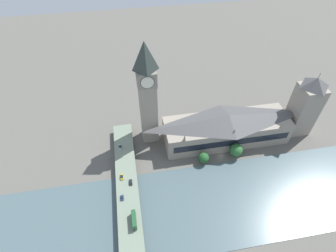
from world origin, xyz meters
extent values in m
plane|color=#605E56|center=(0.00, 0.00, 0.00)|extent=(600.00, 600.00, 0.00)
cube|color=#4C6066|center=(-36.33, 0.00, 0.15)|extent=(60.66, 360.00, 0.30)
cube|color=gray|center=(16.76, -8.00, 9.56)|extent=(27.51, 95.55, 19.12)
cube|color=black|center=(2.85, -8.00, 10.52)|extent=(0.40, 87.91, 5.74)
pyramid|color=#4C4C4C|center=(16.76, -8.00, 22.28)|extent=(26.96, 93.64, 6.31)
cone|color=gray|center=(4.00, -44.31, 21.62)|extent=(2.20, 2.20, 5.00)
cone|color=gray|center=(4.00, -8.00, 21.62)|extent=(2.20, 2.20, 5.00)
cone|color=gray|center=(4.00, 28.31, 21.62)|extent=(2.20, 2.20, 5.00)
cube|color=gray|center=(29.29, 49.91, 31.50)|extent=(12.26, 12.26, 62.99)
cube|color=gray|center=(29.29, 49.91, 57.48)|extent=(13.00, 13.00, 11.04)
cylinder|color=black|center=(22.98, 49.91, 57.48)|extent=(0.50, 9.16, 9.16)
cylinder|color=silver|center=(22.85, 49.91, 57.48)|extent=(0.62, 8.48, 8.48)
cylinder|color=black|center=(35.59, 49.91, 57.48)|extent=(0.50, 9.16, 9.16)
cylinder|color=silver|center=(35.72, 49.91, 57.48)|extent=(0.62, 8.48, 8.48)
cylinder|color=black|center=(29.29, 43.60, 57.48)|extent=(9.16, 0.50, 9.16)
cylinder|color=silver|center=(29.29, 43.48, 57.48)|extent=(8.48, 0.62, 8.48)
cylinder|color=black|center=(29.29, 56.21, 57.48)|extent=(9.16, 0.50, 9.16)
cylinder|color=silver|center=(29.29, 56.34, 57.48)|extent=(8.48, 0.62, 8.48)
pyramid|color=#2D3833|center=(29.29, 49.91, 72.80)|extent=(12.51, 12.51, 19.60)
cube|color=gray|center=(16.76, -68.22, 21.55)|extent=(16.89, 16.89, 43.11)
pyramid|color=#4C4C4C|center=(16.76, -68.22, 46.91)|extent=(16.89, 16.89, 7.60)
cylinder|color=#333338|center=(16.76, -68.22, 52.71)|extent=(0.30, 0.30, 4.00)
cube|color=#5D6A59|center=(-36.33, 71.15, 2.47)|extent=(3.00, 12.10, 4.94)
cube|color=#5D6A59|center=(17.33, 71.15, 2.47)|extent=(3.00, 12.10, 4.94)
cube|color=gray|center=(-36.33, 71.15, 5.54)|extent=(153.33, 14.23, 1.20)
cube|color=#235B33|center=(-42.55, 68.39, 7.56)|extent=(10.84, 2.44, 1.98)
cube|color=black|center=(-42.55, 68.39, 7.95)|extent=(9.75, 2.50, 0.87)
cube|color=#235B33|center=(-42.55, 68.39, 9.71)|extent=(10.62, 2.44, 2.32)
cube|color=black|center=(-42.55, 68.39, 9.82)|extent=(9.75, 2.50, 1.11)
cube|color=#1E4E2B|center=(-42.55, 68.39, 10.95)|extent=(10.51, 2.31, 0.16)
cylinder|color=black|center=(-37.98, 67.28, 6.67)|extent=(1.07, 0.28, 1.07)
cylinder|color=black|center=(-37.98, 69.50, 6.67)|extent=(1.07, 0.28, 1.07)
cylinder|color=black|center=(-47.01, 67.28, 6.67)|extent=(1.07, 0.28, 1.07)
cylinder|color=black|center=(-47.01, 69.50, 6.67)|extent=(1.07, 0.28, 1.07)
cube|color=navy|center=(-25.85, 74.68, 6.69)|extent=(3.80, 1.84, 0.59)
cube|color=black|center=(-25.97, 74.68, 7.23)|extent=(1.98, 1.65, 0.48)
cylinder|color=black|center=(-24.45, 73.85, 6.49)|extent=(0.71, 0.22, 0.71)
cylinder|color=black|center=(-24.45, 75.50, 6.49)|extent=(0.71, 0.22, 0.71)
cylinder|color=black|center=(-27.26, 73.85, 6.49)|extent=(0.71, 0.22, 0.71)
cylinder|color=black|center=(-27.26, 75.50, 6.49)|extent=(0.71, 0.22, 0.71)
cube|color=black|center=(-15.50, 68.48, 6.67)|extent=(4.61, 1.88, 0.56)
cube|color=black|center=(-15.64, 68.48, 7.18)|extent=(2.40, 1.69, 0.46)
cylinder|color=black|center=(-13.69, 67.63, 6.49)|extent=(0.70, 0.22, 0.70)
cylinder|color=black|center=(-13.69, 69.33, 6.49)|extent=(0.70, 0.22, 0.70)
cylinder|color=black|center=(-17.32, 67.63, 6.49)|extent=(0.70, 0.22, 0.70)
cylinder|color=black|center=(-17.32, 69.33, 6.49)|extent=(0.70, 0.22, 0.70)
cube|color=silver|center=(16.61, 73.85, 6.73)|extent=(4.77, 1.72, 0.66)
cube|color=black|center=(16.47, 73.85, 7.35)|extent=(2.48, 1.55, 0.57)
cylinder|color=black|center=(18.49, 73.07, 6.50)|extent=(0.72, 0.22, 0.72)
cylinder|color=black|center=(18.49, 74.62, 6.50)|extent=(0.72, 0.22, 0.72)
cylinder|color=black|center=(14.72, 73.07, 6.50)|extent=(0.72, 0.22, 0.72)
cylinder|color=black|center=(14.72, 74.62, 6.50)|extent=(0.72, 0.22, 0.72)
cube|color=gold|center=(-10.14, 74.04, 6.74)|extent=(4.57, 1.81, 0.69)
cube|color=black|center=(-10.28, 74.04, 7.31)|extent=(2.38, 1.62, 0.44)
cylinder|color=black|center=(-8.35, 73.22, 6.50)|extent=(0.71, 0.22, 0.71)
cylinder|color=black|center=(-8.35, 74.85, 6.50)|extent=(0.71, 0.22, 0.71)
cylinder|color=black|center=(-11.93, 73.22, 6.50)|extent=(0.71, 0.22, 0.71)
cylinder|color=black|center=(-11.93, 74.85, 6.50)|extent=(0.71, 0.22, 0.71)
cylinder|color=brown|center=(-1.46, -9.86, 1.41)|extent=(0.70, 0.70, 2.81)
sphere|color=#2D6633|center=(-1.46, -9.86, 6.93)|extent=(9.69, 9.69, 9.69)
cylinder|color=brown|center=(-3.18, 15.10, 1.10)|extent=(0.70, 0.70, 2.20)
sphere|color=#235628|center=(-3.18, 15.10, 5.51)|extent=(7.80, 7.80, 7.80)
camera|label=1|loc=(-114.24, 61.06, 155.34)|focal=28.00mm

